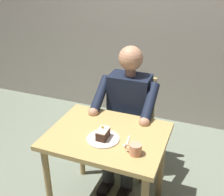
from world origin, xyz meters
The scene contains 7 objects.
dining_table centered at (0.00, 0.00, 0.62)m, with size 0.87×0.68×0.73m.
chair centered at (0.00, -0.63, 0.51)m, with size 0.42×0.42×0.91m.
seated_person centered at (0.00, -0.46, 0.66)m, with size 0.53×0.58×1.25m.
dessert_plate centered at (0.00, 0.08, 0.73)m, with size 0.24×0.24×0.01m, color silver.
cake_slice centered at (0.00, 0.08, 0.78)m, with size 0.07×0.11×0.09m.
coffee_cup centered at (-0.26, 0.16, 0.77)m, with size 0.12×0.08×0.08m.
dessert_spoon centered at (-0.17, 0.07, 0.73)m, with size 0.03×0.14×0.01m.
Camera 1 is at (-0.67, 1.61, 1.89)m, focal length 44.84 mm.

